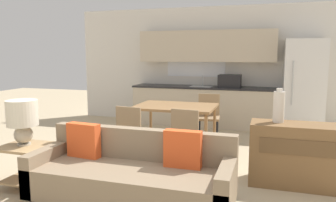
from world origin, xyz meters
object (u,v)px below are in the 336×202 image
table_lamp (22,118)px  dining_chair_near_right (188,135)px  dining_chair_far_right (208,115)px  dining_table (176,110)px  couch (133,174)px  side_table (25,159)px  dining_chair_near_left (133,131)px  vase (279,106)px  refrigerator (303,86)px  credenza (299,155)px

table_lamp → dining_chair_near_right: bearing=36.0°
dining_chair_far_right → dining_table: bearing=-123.2°
couch → dining_table: bearing=92.9°
side_table → dining_chair_near_right: bearing=36.4°
dining_table → dining_chair_near_left: 0.94m
vase → dining_chair_near_left: (-2.03, 0.14, -0.48)m
refrigerator → table_lamp: refrigerator is taller
dining_chair_near_right → dining_chair_near_left: (-0.84, -0.02, 0.00)m
refrigerator → dining_chair_far_right: size_ratio=2.20×
table_lamp → couch: bearing=0.1°
credenza → dining_chair_near_left: bearing=175.5°
vase → dining_chair_near_right: bearing=172.5°
dining_chair_far_right → couch: bearing=-102.6°
dining_table → dining_chair_near_left: size_ratio=1.50×
side_table → credenza: size_ratio=0.46×
dining_table → credenza: size_ratio=1.12×
vase → dining_chair_near_right: 1.30m
credenza → dining_table: bearing=151.9°
table_lamp → dining_chair_far_right: size_ratio=0.62×
dining_table → dining_chair_near_right: bearing=-62.7°
couch → credenza: bearing=30.7°
vase → dining_table: bearing=149.3°
side_table → vase: vase is taller
credenza → dining_chair_near_left: size_ratio=1.34×
refrigerator → credenza: size_ratio=1.64×
side_table → table_lamp: bearing=132.3°
couch → table_lamp: bearing=-179.9°
couch → credenza: size_ratio=1.86×
dining_chair_far_right → dining_chair_near_left: 1.83m
side_table → dining_chair_near_left: dining_chair_near_left is taller
dining_table → table_lamp: (-1.31, -2.05, 0.17)m
refrigerator → credenza: (-0.29, -3.03, -0.57)m
dining_chair_near_right → dining_chair_far_right: 1.61m
credenza → dining_chair_near_right: size_ratio=1.34×
vase → table_lamp: bearing=-159.4°
dining_chair_near_right → dining_chair_near_left: same height
side_table → dining_chair_far_right: dining_chair_far_right is taller
table_lamp → vase: (2.92, 1.10, 0.11)m
side_table → couch: bearing=0.6°
couch → credenza: 2.06m
credenza → dining_chair_far_right: size_ratio=1.34×
dining_table → vase: size_ratio=3.07×
credenza → dining_chair_near_right: dining_chair_near_right is taller
couch → vase: 1.97m
couch → vase: bearing=36.0°
credenza → dining_chair_near_right: 1.48m
couch → side_table: couch is taller
dining_chair_far_right → dining_chair_near_left: same height
refrigerator → credenza: bearing=-95.4°
dining_table → side_table: dining_table is taller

